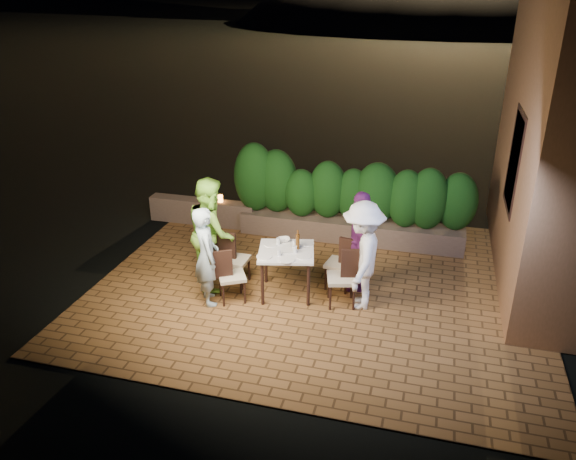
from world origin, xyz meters
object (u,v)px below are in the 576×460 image
at_px(beer_bottle, 298,240).
at_px(chair_left_back, 235,259).
at_px(dining_table, 286,272).
at_px(chair_left_front, 232,275).
at_px(chair_right_front, 342,277).
at_px(diner_blue, 206,256).
at_px(diner_purple, 360,241).
at_px(diner_white, 362,256).
at_px(diner_green, 212,233).
at_px(chair_right_back, 340,263).
at_px(parapet_lamp, 220,199).
at_px(bowl, 284,240).

bearing_deg(beer_bottle, chair_left_back, -179.33).
relative_size(dining_table, chair_left_front, 0.98).
relative_size(chair_right_front, diner_blue, 0.60).
bearing_deg(chair_left_back, diner_blue, -106.39).
xyz_separation_m(chair_left_back, diner_purple, (1.94, 0.41, 0.37)).
relative_size(chair_left_front, diner_white, 0.51).
bearing_deg(diner_green, chair_right_back, -107.45).
bearing_deg(chair_right_front, parapet_lamp, -54.18).
xyz_separation_m(dining_table, beer_bottle, (0.15, 0.10, 0.53)).
bearing_deg(chair_right_front, diner_blue, -1.86).
bearing_deg(diner_green, diner_purple, -106.81).
xyz_separation_m(dining_table, diner_purple, (1.06, 0.49, 0.44)).
bearing_deg(diner_green, diner_blue, 165.27).
height_order(chair_right_front, chair_right_back, chair_right_front).
distance_m(diner_blue, parapet_lamp, 2.94).
xyz_separation_m(chair_left_front, diner_green, (-0.47, 0.42, 0.47)).
height_order(diner_green, diner_white, diner_green).
bearing_deg(diner_green, bowl, -103.24).
height_order(diner_blue, diner_green, diner_green).
bearing_deg(diner_purple, chair_left_front, -67.98).
height_order(dining_table, chair_right_back, chair_right_back).
bearing_deg(diner_purple, diner_green, -82.43).
bearing_deg(diner_blue, chair_left_front, -101.76).
relative_size(bowl, parapet_lamp, 1.37).
bearing_deg(dining_table, diner_blue, -153.44).
height_order(chair_left_front, chair_left_back, chair_left_back).
height_order(dining_table, diner_purple, diner_purple).
bearing_deg(beer_bottle, chair_right_front, -14.39).
relative_size(dining_table, chair_right_back, 0.95).
relative_size(beer_bottle, bowl, 1.63).
bearing_deg(dining_table, chair_right_front, -5.68).
bearing_deg(beer_bottle, diner_green, -176.33).
height_order(bowl, diner_green, diner_green).
height_order(diner_green, parapet_lamp, diner_green).
height_order(beer_bottle, diner_blue, diner_blue).
distance_m(chair_right_front, diner_blue, 2.04).
height_order(chair_left_front, diner_purple, diner_purple).
xyz_separation_m(chair_right_front, diner_purple, (0.18, 0.58, 0.36)).
distance_m(chair_right_back, diner_green, 2.08).
relative_size(chair_left_front, diner_purple, 0.52).
relative_size(diner_blue, diner_white, 0.93).
xyz_separation_m(dining_table, chair_left_back, (-0.88, 0.09, 0.07)).
bearing_deg(diner_purple, parapet_lamp, -124.49).
bearing_deg(chair_right_back, diner_white, 141.09).
height_order(diner_blue, diner_white, diner_white).
distance_m(diner_green, parapet_lamp, 2.39).
bearing_deg(chair_left_back, diner_green, -165.73).
bearing_deg(chair_left_front, diner_blue, 172.61).
bearing_deg(chair_right_back, dining_table, 37.60).
bearing_deg(chair_left_back, diner_purple, 13.64).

